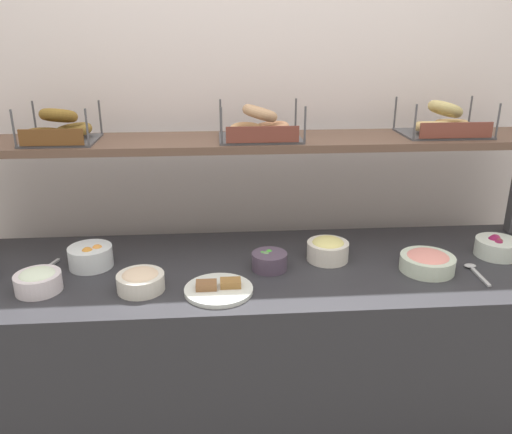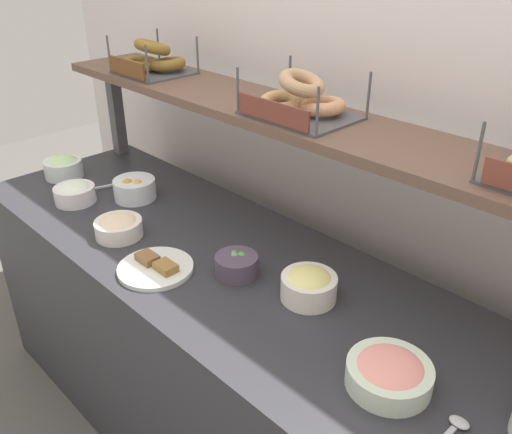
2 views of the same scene
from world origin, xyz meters
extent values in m
cube|color=silver|center=(0.00, 0.55, 1.20)|extent=(3.55, 0.06, 2.40)
cube|color=#2D2D33|center=(0.00, 0.00, 0.42)|extent=(2.35, 0.70, 0.85)
cube|color=#4C4C51|center=(-1.11, 0.27, 1.05)|extent=(0.05, 0.05, 0.40)
cube|color=brown|center=(0.00, 0.27, 1.26)|extent=(2.31, 0.32, 0.03)
cylinder|color=white|center=(0.24, 0.04, 0.89)|extent=(0.16, 0.16, 0.07)
ellipsoid|color=#F4E788|center=(0.24, 0.04, 0.92)|extent=(0.12, 0.12, 0.05)
cylinder|color=silver|center=(0.59, -0.09, 0.88)|extent=(0.20, 0.20, 0.06)
ellipsoid|color=pink|center=(0.59, -0.09, 0.90)|extent=(0.15, 0.15, 0.04)
cylinder|color=white|center=(-1.04, -0.05, 0.89)|extent=(0.16, 0.16, 0.07)
ellipsoid|color=#CBECA7|center=(-1.04, -0.05, 0.92)|extent=(0.12, 0.12, 0.05)
cylinder|color=silver|center=(-0.44, -0.16, 0.88)|extent=(0.16, 0.16, 0.06)
ellipsoid|color=beige|center=(-0.44, -0.16, 0.90)|extent=(0.13, 0.13, 0.04)
cylinder|color=white|center=(-0.78, -0.14, 0.88)|extent=(0.15, 0.15, 0.06)
ellipsoid|color=white|center=(-0.78, -0.14, 0.91)|extent=(0.12, 0.12, 0.04)
cylinder|color=#524258|center=(0.01, -0.03, 0.88)|extent=(0.13, 0.13, 0.06)
sphere|color=green|center=(0.01, -0.01, 0.90)|extent=(0.03, 0.03, 0.03)
sphere|color=#529F49|center=(-0.01, -0.02, 0.90)|extent=(0.03, 0.03, 0.03)
sphere|color=#68955C|center=(0.00, -0.02, 0.90)|extent=(0.03, 0.03, 0.03)
cylinder|color=white|center=(-0.65, 0.04, 0.89)|extent=(0.16, 0.16, 0.08)
sphere|color=#ED9E40|center=(-0.64, 0.02, 0.92)|extent=(0.03, 0.03, 0.03)
sphere|color=#F99F45|center=(-0.62, 0.04, 0.92)|extent=(0.04, 0.04, 0.04)
sphere|color=orange|center=(-0.65, 0.02, 0.92)|extent=(0.04, 0.04, 0.04)
cylinder|color=white|center=(-0.18, -0.19, 0.86)|extent=(0.23, 0.23, 0.01)
cube|color=brown|center=(-0.22, -0.19, 0.88)|extent=(0.07, 0.05, 0.02)
cube|color=olive|center=(-0.14, -0.18, 0.88)|extent=(0.07, 0.05, 0.02)
ellipsoid|color=#B7B7BC|center=(0.76, -0.08, 0.86)|extent=(0.04, 0.03, 0.01)
cube|color=#B7B7BC|center=(-0.81, 0.04, 0.86)|extent=(0.05, 0.14, 0.01)
ellipsoid|color=#B7B7BC|center=(-0.83, -0.05, 0.86)|extent=(0.04, 0.03, 0.01)
cube|color=#4C4C51|center=(-0.76, 0.26, 1.28)|extent=(0.27, 0.24, 0.01)
cylinder|color=#4C4C51|center=(-0.89, 0.14, 1.35)|extent=(0.01, 0.01, 0.14)
cylinder|color=#4C4C51|center=(-0.63, 0.14, 1.35)|extent=(0.01, 0.01, 0.14)
cylinder|color=#4C4C51|center=(-0.89, 0.37, 1.35)|extent=(0.01, 0.01, 0.14)
cylinder|color=#4C4C51|center=(-0.63, 0.37, 1.35)|extent=(0.01, 0.01, 0.14)
cube|color=brown|center=(-0.76, 0.14, 1.32)|extent=(0.23, 0.01, 0.06)
torus|color=brown|center=(-0.81, 0.23, 1.31)|extent=(0.20, 0.20, 0.05)
torus|color=brown|center=(-0.72, 0.29, 1.32)|extent=(0.17, 0.16, 0.06)
torus|color=brown|center=(-0.76, 0.26, 1.38)|extent=(0.17, 0.17, 0.08)
cube|color=#4C4C51|center=(0.00, 0.25, 1.28)|extent=(0.32, 0.24, 0.01)
cylinder|color=#4C4C51|center=(-0.15, 0.14, 1.35)|extent=(0.01, 0.01, 0.14)
cylinder|color=#4C4C51|center=(0.16, 0.14, 1.35)|extent=(0.01, 0.01, 0.14)
cylinder|color=#4C4C51|center=(-0.15, 0.37, 1.35)|extent=(0.01, 0.01, 0.14)
cylinder|color=#4C4C51|center=(0.16, 0.37, 1.35)|extent=(0.01, 0.01, 0.14)
cube|color=brown|center=(0.00, 0.13, 1.32)|extent=(0.27, 0.01, 0.06)
torus|color=tan|center=(-0.05, 0.22, 1.32)|extent=(0.17, 0.17, 0.06)
torus|color=tan|center=(0.05, 0.29, 1.31)|extent=(0.15, 0.15, 0.05)
torus|color=tan|center=(0.00, 0.25, 1.38)|extent=(0.17, 0.16, 0.08)
cylinder|color=#4C4C51|center=(0.59, 0.16, 1.35)|extent=(0.01, 0.01, 0.14)
camera|label=1|loc=(-0.17, -1.75, 1.68)|focal=36.21mm
camera|label=2|loc=(1.03, -0.94, 1.78)|focal=37.82mm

